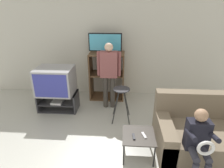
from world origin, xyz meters
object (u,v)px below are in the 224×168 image
tv_stand (58,101)px  person_seated_child (199,141)px  remote_control_white (144,135)px  snack_table (139,137)px  person_standing_adult (109,70)px  remote_control_black (134,137)px  folding_stool (121,95)px  television_main (56,81)px  media_shelf (107,76)px  couch (204,135)px  television_flat (105,44)px

tv_stand → person_seated_child: size_ratio=0.83×
tv_stand → remote_control_white: (1.84, -1.35, 0.19)m
snack_table → person_standing_adult: bearing=110.9°
tv_stand → remote_control_black: bearing=-39.8°
folding_stool → snack_table: (0.29, -1.02, -0.21)m
television_main → media_shelf: media_shelf is taller
media_shelf → couch: media_shelf is taller
tv_stand → snack_table: tv_stand is taller
tv_stand → snack_table: bearing=-37.4°
couch → person_standing_adult: person_standing_adult is taller
couch → television_flat: bearing=134.1°
television_main → tv_stand: bearing=80.6°
television_flat → person_standing_adult: 0.72m
media_shelf → person_standing_adult: (0.09, -0.51, 0.32)m
television_main → media_shelf: (1.07, 0.73, -0.12)m
television_main → remote_control_black: (1.68, -1.38, -0.32)m
remote_control_black → person_standing_adult: size_ratio=0.09×
tv_stand → television_flat: size_ratio=1.11×
folding_stool → remote_control_black: size_ratio=5.01×
media_shelf → television_flat: size_ratio=1.50×
television_main → snack_table: bearing=-37.1°
snack_table → tv_stand: bearing=142.6°
television_main → couch: (2.85, -1.13, -0.43)m
remote_control_white → person_standing_adult: bearing=97.0°
remote_control_white → media_shelf: bearing=94.1°
tv_stand → television_flat: bearing=35.0°
television_main → snack_table: size_ratio=1.56×
remote_control_white → television_main: bearing=127.6°
television_flat → remote_control_white: size_ratio=5.54×
folding_stool → person_standing_adult: person_standing_adult is taller
tv_stand → folding_stool: 1.54m
television_flat → folding_stool: size_ratio=1.10×
television_main → couch: television_main is taller
media_shelf → person_seated_child: media_shelf is taller
couch → person_standing_adult: bearing=141.2°
person_seated_child → remote_control_white: bearing=151.7°
media_shelf → snack_table: size_ratio=2.37×
television_main → television_flat: bearing=35.3°
person_standing_adult → folding_stool: bearing=-60.5°
remote_control_black → person_seated_child: bearing=-25.9°
couch → person_seated_child: 0.74m
couch → person_standing_adult: 2.25m
television_flat → snack_table: television_flat is taller
person_seated_child → couch: bearing=58.6°
folding_stool → couch: (1.38, -0.83, -0.27)m
remote_control_white → person_standing_adult: person_standing_adult is taller
tv_stand → media_shelf: (1.07, 0.72, 0.39)m
remote_control_white → person_seated_child: person_seated_child is taller
tv_stand → remote_control_white: tv_stand is taller
tv_stand → snack_table: (1.76, -1.34, 0.14)m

